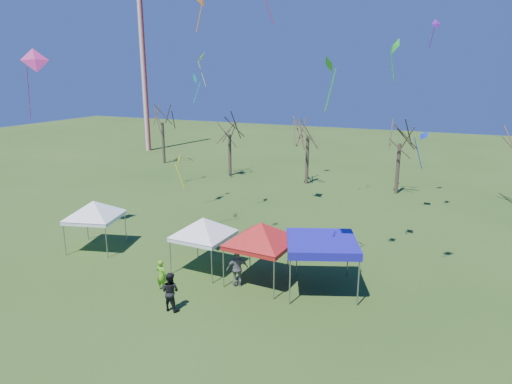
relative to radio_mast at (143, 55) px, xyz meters
The scene contains 22 objects.
ground 45.78m from the radio_mast, 50.53° to the right, with size 140.00×140.00×0.00m, color #2D4A17.
radio_mast is the anchor object (origin of this frame).
tree_0 11.45m from the radio_mast, 42.77° to the right, with size 3.83×3.83×8.44m.
tree_1 20.72m from the radio_mast, 28.48° to the right, with size 3.42×3.42×7.54m.
tree_2 28.08m from the radio_mast, 20.57° to the right, with size 3.71×3.71×8.18m.
tree_3 36.04m from the radio_mast, 16.31° to the right, with size 3.59×3.59×7.91m.
tent_white_west 37.34m from the radio_mast, 58.44° to the right, with size 3.83×3.83×3.50m.
tent_white_mid 41.73m from the radio_mast, 49.33° to the right, with size 3.90×3.90×3.44m.
tent_red 44.07m from the radio_mast, 46.00° to the right, with size 4.22×4.22×3.73m.
tent_blue 46.05m from the radio_mast, 42.87° to the right, with size 4.34×4.34×2.64m.
person_dark 46.02m from the radio_mast, 52.27° to the right, with size 0.89×0.69×1.82m, color black.
person_grey 44.61m from the radio_mast, 47.71° to the right, with size 1.11×0.46×1.90m, color slate.
person_green 44.02m from the radio_mast, 52.67° to the right, with size 0.58×0.38×1.58m, color #5FB41C.
kite_1 40.26m from the radio_mast, 50.83° to the right, with size 0.68×0.93×2.06m.
kite_19 38.62m from the radio_mast, 20.15° to the right, with size 0.76×0.71×2.02m.
kite_22 39.90m from the radio_mast, 22.99° to the right, with size 1.19×1.20×2.99m.
kite_2 21.80m from the radio_mast, 39.60° to the right, with size 1.23×1.49×3.14m.
kite_14 34.43m from the radio_mast, 63.28° to the right, with size 1.58×1.78×4.09m.
kite_17 43.61m from the radio_mast, 41.68° to the right, with size 0.83×0.91×2.62m.
kite_13 22.36m from the radio_mast, 41.51° to the right, with size 1.02×0.97×2.65m.
kite_18 43.60m from the radio_mast, 36.42° to the right, with size 0.79×0.91×2.15m.
kite_24 33.31m from the radio_mast, 46.56° to the right, with size 0.57×0.88×2.26m.
Camera 1 is at (10.30, -16.84, 10.55)m, focal length 32.00 mm.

